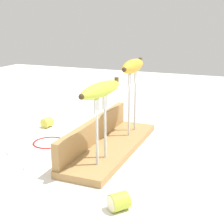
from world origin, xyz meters
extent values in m
plane|color=white|center=(0.00, 0.00, 0.00)|extent=(3.00, 3.00, 0.00)
cube|color=#A87F4C|center=(0.00, 0.00, 0.01)|extent=(0.46, 0.14, 0.02)
cube|color=#A87F4C|center=(0.00, 0.06, 0.06)|extent=(0.45, 0.02, 0.07)
cylinder|color=silver|center=(-0.15, -0.02, 0.09)|extent=(0.01, 0.01, 0.14)
cube|color=silver|center=(-0.15, -0.02, 0.18)|extent=(0.03, 0.00, 0.04)
cylinder|color=silver|center=(-0.10, -0.02, 0.09)|extent=(0.01, 0.01, 0.14)
cube|color=silver|center=(-0.10, -0.02, 0.18)|extent=(0.03, 0.00, 0.04)
cylinder|color=silver|center=(0.09, -0.02, 0.10)|extent=(0.01, 0.01, 0.16)
cube|color=silver|center=(0.09, -0.02, 0.20)|extent=(0.03, 0.00, 0.04)
cylinder|color=silver|center=(0.15, -0.02, 0.10)|extent=(0.01, 0.01, 0.16)
cube|color=silver|center=(0.15, -0.02, 0.20)|extent=(0.03, 0.00, 0.04)
ellipsoid|color=#B2C138|center=(-0.12, -0.02, 0.21)|extent=(0.19, 0.06, 0.04)
cylinder|color=brown|center=(-0.04, -0.03, 0.22)|extent=(0.01, 0.01, 0.02)
sphere|color=#3F2D19|center=(-0.21, -0.01, 0.21)|extent=(0.01, 0.01, 0.01)
ellipsoid|color=gold|center=(0.12, -0.02, 0.24)|extent=(0.18, 0.05, 0.04)
cylinder|color=brown|center=(0.20, -0.02, 0.25)|extent=(0.01, 0.01, 0.02)
sphere|color=#3F2D19|center=(0.04, -0.02, 0.24)|extent=(0.01, 0.01, 0.01)
cylinder|color=silver|center=(-0.18, 0.21, 0.00)|extent=(0.08, 0.10, 0.01)
cube|color=silver|center=(-0.13, 0.27, 0.00)|extent=(0.04, 0.04, 0.01)
cylinder|color=#DBD147|center=(0.12, 0.30, 0.02)|extent=(0.04, 0.04, 0.04)
cylinder|color=beige|center=(0.13, 0.30, 0.02)|extent=(0.01, 0.03, 0.03)
cylinder|color=#B2C138|center=(-0.30, -0.14, 0.02)|extent=(0.05, 0.05, 0.04)
cylinder|color=beige|center=(-0.31, -0.12, 0.02)|extent=(0.02, 0.03, 0.03)
torus|color=red|center=(-0.02, 0.21, 0.00)|extent=(0.11, 0.11, 0.01)
camera|label=1|loc=(-0.88, -0.36, 0.39)|focal=54.04mm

